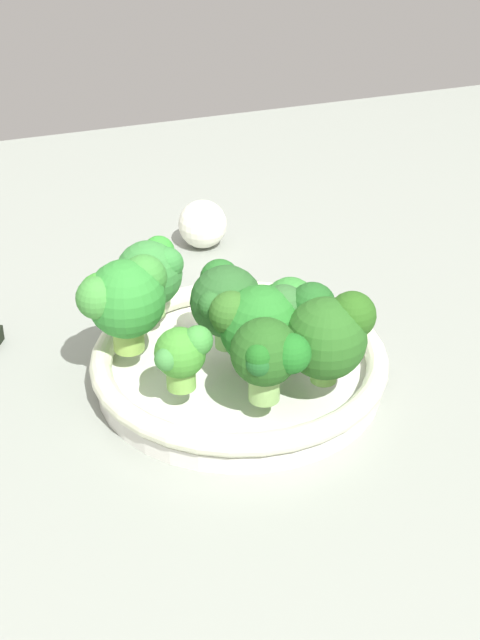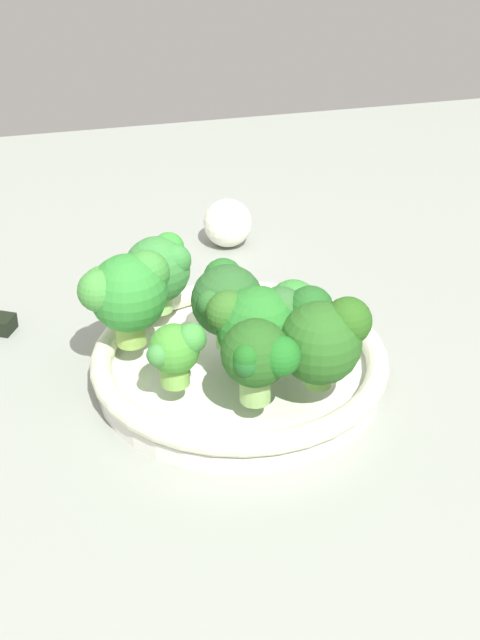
% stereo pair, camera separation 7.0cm
% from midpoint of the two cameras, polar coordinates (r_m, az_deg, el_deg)
% --- Properties ---
extents(ground_plane, '(1.30, 1.30, 0.03)m').
position_cam_midpoint_polar(ground_plane, '(0.84, 1.38, -4.59)').
color(ground_plane, gray).
extents(bowl, '(0.25, 0.25, 0.03)m').
position_cam_midpoint_polar(bowl, '(0.82, 2.43, -2.85)').
color(bowl, silver).
rests_on(bowl, ground_plane).
extents(broccoli_floret_0, '(0.06, 0.06, 0.07)m').
position_cam_midpoint_polar(broccoli_floret_0, '(0.73, 3.82, -2.23)').
color(broccoli_floret_0, '#91C26A').
rests_on(broccoli_floret_0, bowl).
extents(broccoli_floret_1, '(0.07, 0.06, 0.07)m').
position_cam_midpoint_polar(broccoli_floret_1, '(0.80, 1.67, 1.19)').
color(broccoli_floret_1, '#8FC771').
rests_on(broccoli_floret_1, bowl).
extents(broccoli_floret_2, '(0.05, 0.05, 0.05)m').
position_cam_midpoint_polar(broccoli_floret_2, '(0.82, 5.49, 0.63)').
color(broccoli_floret_2, '#84BE5C').
rests_on(broccoli_floret_2, bowl).
extents(broccoli_floret_3, '(0.04, 0.05, 0.05)m').
position_cam_midpoint_polar(broccoli_floret_3, '(0.75, -1.14, -1.86)').
color(broccoli_floret_3, '#7BB84E').
rests_on(broccoli_floret_3, bowl).
extents(broccoli_floret_4, '(0.07, 0.08, 0.08)m').
position_cam_midpoint_polar(broccoli_floret_4, '(0.80, -4.31, 1.63)').
color(broccoli_floret_4, '#89B44E').
rests_on(broccoli_floret_4, bowl).
extents(broccoli_floret_5, '(0.07, 0.08, 0.07)m').
position_cam_midpoint_polar(broccoli_floret_5, '(0.77, 3.56, -0.31)').
color(broccoli_floret_5, '#7FBD60').
rests_on(broccoli_floret_5, bowl).
extents(broccoli_floret_6, '(0.06, 0.06, 0.07)m').
position_cam_midpoint_polar(broccoli_floret_6, '(0.85, -2.41, 2.98)').
color(broccoli_floret_6, '#9ED573').
rests_on(broccoli_floret_6, bowl).
extents(broccoli_floret_7, '(0.08, 0.07, 0.08)m').
position_cam_midpoint_polar(broccoli_floret_7, '(0.76, 7.51, -1.01)').
color(broccoli_floret_7, '#77B44F').
rests_on(broccoli_floret_7, bowl).
extents(garlic_bulb, '(0.05, 0.05, 0.05)m').
position_cam_midpoint_polar(garlic_bulb, '(1.05, 1.18, 5.68)').
color(garlic_bulb, white).
rests_on(garlic_bulb, ground_plane).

